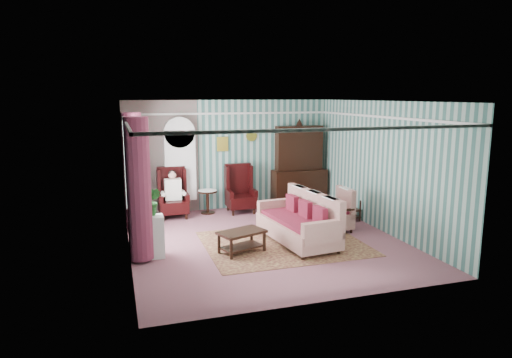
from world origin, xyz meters
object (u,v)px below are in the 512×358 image
object	(u,v)px
wingback_right	(241,189)
bookcase	(180,170)
coffee_table	(242,242)
floral_armchair	(333,210)
plant_stand	(149,237)
wingback_left	(173,193)
round_side_table	(208,202)
nest_table	(349,210)
dresser_hutch	(299,163)
seated_woman	(173,194)
sofa	(297,221)

from	to	relation	value
wingback_right	bookcase	bearing A→B (deg)	165.43
bookcase	coffee_table	size ratio (longest dim) A/B	2.52
coffee_table	bookcase	bearing A→B (deg)	101.39
bookcase	floral_armchair	bearing A→B (deg)	-40.37
plant_stand	coffee_table	distance (m)	1.76
wingback_left	bookcase	bearing A→B (deg)	57.34
wingback_left	floral_armchair	xyz separation A→B (m)	(3.30, -2.21, -0.14)
round_side_table	nest_table	distance (m)	3.60
bookcase	floral_armchair	size ratio (longest dim) A/B	2.29
dresser_hutch	seated_woman	world-z (taller)	dresser_hutch
nest_table	sofa	bearing A→B (deg)	-147.01
plant_stand	coffee_table	bearing A→B (deg)	-8.62
plant_stand	dresser_hutch	bearing A→B (deg)	35.08
seated_woman	wingback_right	bearing A→B (deg)	0.00
plant_stand	wingback_left	bearing A→B (deg)	73.78
nest_table	wingback_left	bearing A→B (deg)	159.15
wingback_right	sofa	distance (m)	2.81
wingback_left	sofa	distance (m)	3.54
round_side_table	coffee_table	size ratio (longest dim) A/B	0.68
dresser_hutch	sofa	bearing A→B (deg)	-113.25
round_side_table	sofa	distance (m)	3.20
dresser_hutch	round_side_table	distance (m)	2.75
dresser_hutch	sofa	xyz separation A→B (m)	(-1.30, -3.04, -0.72)
seated_woman	floral_armchair	bearing A→B (deg)	-33.74
nest_table	coffee_table	size ratio (longest dim) A/B	0.61
dresser_hutch	wingback_right	size ratio (longest dim) A/B	1.89
dresser_hutch	wingback_left	world-z (taller)	dresser_hutch
nest_table	floral_armchair	xyz separation A→B (m)	(-0.77, -0.66, 0.22)
bookcase	plant_stand	bearing A→B (deg)	-108.49
bookcase	sofa	world-z (taller)	bookcase
dresser_hutch	floral_armchair	bearing A→B (deg)	-94.51
seated_woman	bookcase	bearing A→B (deg)	57.34
coffee_table	seated_woman	bearing A→B (deg)	107.25
bookcase	floral_armchair	xyz separation A→B (m)	(3.05, -2.60, -0.63)
seated_woman	sofa	bearing A→B (deg)	-51.58
wingback_right	wingback_left	bearing A→B (deg)	180.00
round_side_table	nest_table	bearing A→B (deg)	-28.20
floral_armchair	sofa	bearing A→B (deg)	115.35
wingback_right	seated_woman	bearing A→B (deg)	180.00
bookcase	wingback_left	world-z (taller)	bookcase
floral_armchair	coffee_table	distance (m)	2.52
wingback_right	plant_stand	bearing A→B (deg)	-132.84
plant_stand	sofa	bearing A→B (deg)	-0.33
wingback_left	nest_table	xyz separation A→B (m)	(4.07, -1.55, -0.35)
plant_stand	sofa	distance (m)	3.00
wingback_right	coffee_table	distance (m)	3.15
dresser_hutch	floral_armchair	xyz separation A→B (m)	(-0.20, -2.48, -0.69)
wingback_left	coffee_table	bearing A→B (deg)	-72.75
dresser_hutch	wingback_right	xyz separation A→B (m)	(-1.75, -0.27, -0.55)
seated_woman	sofa	distance (m)	3.53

